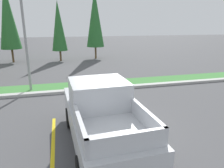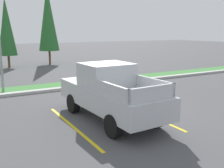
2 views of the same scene
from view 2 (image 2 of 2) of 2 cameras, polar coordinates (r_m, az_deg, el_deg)
The scene contains 8 objects.
ground_plane at distance 11.17m, azimuth 0.89°, elevation -5.84°, with size 120.00×120.00×0.00m, color #4C4C4F.
parking_line_near at distance 9.62m, azimuth -8.45°, elevation -8.85°, with size 0.12×4.80×0.01m, color yellow.
parking_line_far at distance 11.04m, azimuth 6.82°, elevation -6.13°, with size 0.12×4.80×0.01m, color yellow.
curb_strip at distance 15.54m, azimuth -8.45°, elevation -0.74°, with size 56.00×0.40×0.15m, color #B2B2AD.
grass_median at distance 16.56m, azimuth -9.81°, elevation -0.19°, with size 56.00×1.80×0.06m, color #42843D.
pickup_truck_main at distance 9.99m, azimuth -0.42°, elevation -1.75°, with size 2.13×5.30×2.10m.
cypress_tree_center at distance 25.58m, azimuth -21.59°, elevation 11.29°, with size 1.59×1.59×6.12m.
cypress_tree_right_inner at distance 27.04m, azimuth -13.48°, elevation 13.43°, with size 1.94×1.94×7.47m.
Camera 2 is at (-5.39, -9.21, 3.32)m, focal length 42.93 mm.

